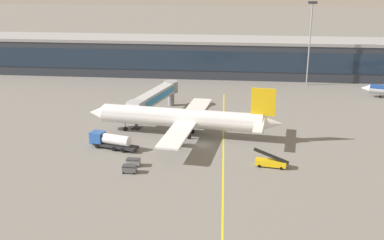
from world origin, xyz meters
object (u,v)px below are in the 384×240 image
object	(u,v)px
belt_loader	(271,162)
baggage_cart_0	(130,169)
baggage_cart_1	(133,162)
fuel_tanker	(111,141)
main_airliner	(182,118)

from	to	relation	value
belt_loader	baggage_cart_0	xyz separation A→B (m)	(-26.86, -5.44, -0.21)
baggage_cart_0	baggage_cart_1	xyz separation A→B (m)	(0.03, 3.20, 0.00)
baggage_cart_1	baggage_cart_0	bearing A→B (deg)	-90.53
fuel_tanker	baggage_cart_0	bearing A→B (deg)	-60.23
fuel_tanker	belt_loader	xyz separation A→B (m)	(33.67, -6.47, -0.76)
main_airliner	belt_loader	bearing A→B (deg)	-39.32
belt_loader	baggage_cart_1	xyz separation A→B (m)	(-26.83, -2.24, -0.21)
main_airliner	fuel_tanker	bearing A→B (deg)	-146.81
baggage_cart_0	baggage_cart_1	world-z (taller)	same
belt_loader	baggage_cart_0	distance (m)	27.41
fuel_tanker	baggage_cart_0	distance (m)	13.75
baggage_cart_1	main_airliner	bearing A→B (deg)	67.49
baggage_cart_0	belt_loader	bearing A→B (deg)	11.44
main_airliner	baggage_cart_1	bearing A→B (deg)	-112.51
main_airliner	baggage_cart_0	size ratio (longest dim) A/B	17.07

